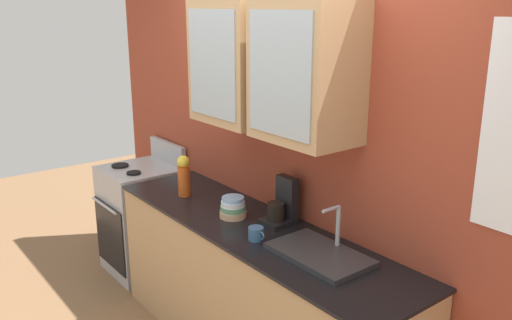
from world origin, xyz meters
TOP-DOWN VIEW (x-y plane):
  - back_wall_unit at (0.01, 0.31)m, footprint 4.52×0.48m
  - counter at (0.00, 0.00)m, footprint 2.39×0.62m
  - stove_range at (-1.54, -0.00)m, footprint 0.57×0.63m
  - sink_faucet at (0.55, 0.03)m, footprint 0.55×0.33m
  - bowl_stack at (-0.19, -0.01)m, footprint 0.17×0.17m
  - vase at (-0.73, -0.05)m, footprint 0.09×0.09m
  - cup_near_sink at (0.17, -0.11)m, footprint 0.12×0.09m
  - coffee_maker at (0.07, 0.18)m, footprint 0.17×0.20m

SIDE VIEW (x-z plane):
  - counter at x=0.00m, z-range 0.00..0.92m
  - stove_range at x=-1.54m, z-range -0.08..1.01m
  - sink_faucet at x=0.55m, z-range 0.80..1.07m
  - cup_near_sink at x=0.17m, z-range 0.92..0.99m
  - bowl_stack at x=-0.19m, z-range 0.91..1.05m
  - coffee_maker at x=0.07m, z-range 0.88..1.17m
  - vase at x=-0.73m, z-range 0.92..1.21m
  - back_wall_unit at x=0.01m, z-range 0.13..2.69m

